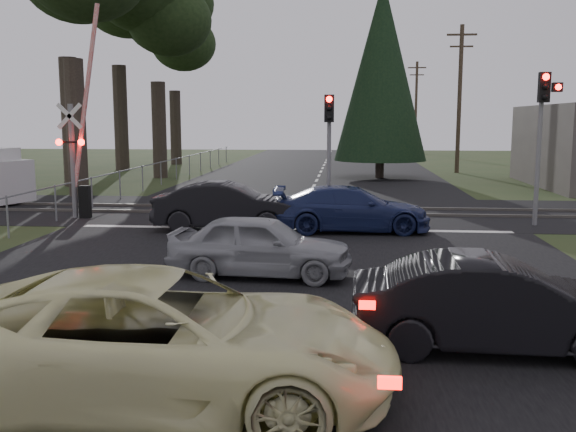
# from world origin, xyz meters

# --- Properties ---
(ground) EXTENTS (120.00, 120.00, 0.00)m
(ground) POSITION_xyz_m (0.00, 0.00, 0.00)
(ground) COLOR #283A1A
(ground) RESTS_ON ground
(road) EXTENTS (14.00, 100.00, 0.01)m
(road) POSITION_xyz_m (0.00, 10.00, 0.01)
(road) COLOR black
(road) RESTS_ON ground
(rail_corridor) EXTENTS (120.00, 8.00, 0.01)m
(rail_corridor) POSITION_xyz_m (0.00, 12.00, 0.01)
(rail_corridor) COLOR black
(rail_corridor) RESTS_ON ground
(stop_line) EXTENTS (13.00, 0.35, 0.00)m
(stop_line) POSITION_xyz_m (0.00, 8.20, 0.01)
(stop_line) COLOR silver
(stop_line) RESTS_ON ground
(rail_near) EXTENTS (120.00, 0.12, 0.10)m
(rail_near) POSITION_xyz_m (0.00, 11.20, 0.05)
(rail_near) COLOR #59544C
(rail_near) RESTS_ON ground
(rail_far) EXTENTS (120.00, 0.12, 0.10)m
(rail_far) POSITION_xyz_m (0.00, 12.80, 0.05)
(rail_far) COLOR #59544C
(rail_far) RESTS_ON ground
(crossing_signal) EXTENTS (1.62, 0.38, 6.96)m
(crossing_signal) POSITION_xyz_m (-7.27, 9.79, 2.06)
(crossing_signal) COLOR slate
(crossing_signal) RESTS_ON ground
(traffic_signal_right) EXTENTS (0.68, 0.48, 4.70)m
(traffic_signal_right) POSITION_xyz_m (7.55, 9.47, 3.31)
(traffic_signal_right) COLOR slate
(traffic_signal_right) RESTS_ON ground
(traffic_signal_center) EXTENTS (0.32, 0.48, 4.10)m
(traffic_signal_center) POSITION_xyz_m (1.00, 10.68, 2.81)
(traffic_signal_center) COLOR slate
(traffic_signal_center) RESTS_ON ground
(utility_pole_mid) EXTENTS (1.80, 0.26, 9.00)m
(utility_pole_mid) POSITION_xyz_m (8.50, 30.00, 4.73)
(utility_pole_mid) COLOR #4C3D2D
(utility_pole_mid) RESTS_ON ground
(utility_pole_far) EXTENTS (1.80, 0.26, 9.00)m
(utility_pole_far) POSITION_xyz_m (8.50, 55.00, 4.73)
(utility_pole_far) COLOR #4C3D2D
(utility_pole_far) RESTS_ON ground
(euc_tree_c) EXTENTS (6.00, 6.00, 13.20)m
(euc_tree_c) POSITION_xyz_m (-9.00, 25.00, 9.51)
(euc_tree_c) COLOR #473D33
(euc_tree_c) RESTS_ON ground
(euc_tree_e) EXTENTS (6.00, 6.00, 13.20)m
(euc_tree_e) POSITION_xyz_m (-11.00, 36.00, 9.51)
(euc_tree_e) COLOR #473D33
(euc_tree_e) RESTS_ON ground
(conifer_tree) EXTENTS (5.20, 5.20, 11.00)m
(conifer_tree) POSITION_xyz_m (3.50, 26.00, 5.99)
(conifer_tree) COLOR #473D33
(conifer_tree) RESTS_ON ground
(fence_left) EXTENTS (0.10, 36.00, 1.20)m
(fence_left) POSITION_xyz_m (-7.80, 22.50, 0.00)
(fence_left) COLOR slate
(fence_left) RESTS_ON ground
(cream_coupe) EXTENTS (5.62, 2.71, 1.54)m
(cream_coupe) POSITION_xyz_m (-0.56, -3.93, 0.77)
(cream_coupe) COLOR #EEEAAB
(cream_coupe) RESTS_ON ground
(dark_hatchback) EXTENTS (4.13, 1.55, 1.35)m
(dark_hatchback) POSITION_xyz_m (3.72, -1.81, 0.67)
(dark_hatchback) COLOR black
(dark_hatchback) RESTS_ON ground
(silver_car) EXTENTS (3.96, 1.85, 1.31)m
(silver_car) POSITION_xyz_m (-0.20, 2.27, 0.66)
(silver_car) COLOR gray
(silver_car) RESTS_ON ground
(blue_sedan) EXTENTS (4.68, 2.09, 1.33)m
(blue_sedan) POSITION_xyz_m (1.76, 7.99, 0.67)
(blue_sedan) COLOR navy
(blue_sedan) RESTS_ON ground
(dark_car_far) EXTENTS (4.41, 1.65, 1.44)m
(dark_car_far) POSITION_xyz_m (-1.92, 7.85, 0.72)
(dark_car_far) COLOR black
(dark_car_far) RESTS_ON ground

